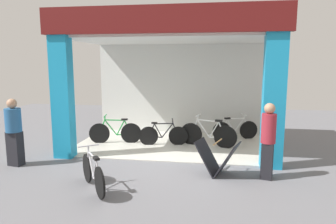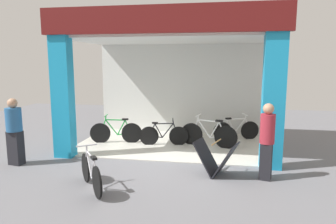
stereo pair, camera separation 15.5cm
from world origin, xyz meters
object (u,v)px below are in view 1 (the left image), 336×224
bicycle_parked_0 (93,173)px  bicycle_inside_2 (163,135)px  sandwich_board_sign (217,158)px  bicycle_inside_3 (235,130)px  pedestrian_0 (268,140)px  pedestrian_1 (14,131)px  bicycle_inside_1 (115,132)px  bicycle_inside_0 (208,134)px

bicycle_parked_0 → bicycle_inside_2: bearing=77.4°
bicycle_parked_0 → sandwich_board_sign: size_ratio=1.19×
bicycle_inside_3 → pedestrian_0: bearing=-81.4°
pedestrian_0 → pedestrian_1: size_ratio=1.01×
bicycle_inside_1 → bicycle_inside_3: 3.85m
bicycle_inside_0 → bicycle_inside_2: bearing=-177.1°
bicycle_inside_0 → bicycle_parked_0: size_ratio=1.36×
bicycle_inside_3 → bicycle_inside_0: bearing=-129.8°
pedestrian_0 → pedestrian_1: pedestrian_0 is taller
bicycle_parked_0 → pedestrian_1: 2.76m
bicycle_inside_0 → bicycle_inside_2: (-1.35, -0.07, -0.06)m
sandwich_board_sign → pedestrian_1: pedestrian_1 is taller
bicycle_inside_3 → bicycle_parked_0: bearing=-122.9°
bicycle_parked_0 → sandwich_board_sign: bicycle_parked_0 is taller
bicycle_inside_1 → bicycle_inside_2: (1.51, -0.00, -0.03)m
sandwich_board_sign → pedestrian_0: 1.17m
bicycle_inside_0 → bicycle_inside_3: 1.31m
bicycle_inside_1 → pedestrian_1: size_ratio=0.97×
bicycle_parked_0 → sandwich_board_sign: 2.72m
sandwich_board_sign → pedestrian_1: size_ratio=0.64×
bicycle_parked_0 → pedestrian_0: bearing=18.9°
bicycle_inside_3 → pedestrian_0: (0.52, -3.41, 0.52)m
bicycle_inside_3 → pedestrian_0: size_ratio=0.88×
bicycle_inside_2 → pedestrian_0: pedestrian_0 is taller
bicycle_inside_0 → bicycle_inside_3: (0.84, 1.00, -0.04)m
bicycle_inside_0 → pedestrian_0: pedestrian_0 is taller
bicycle_inside_0 → bicycle_inside_3: bearing=50.2°
bicycle_inside_1 → pedestrian_1: bearing=-125.9°
bicycle_inside_2 → bicycle_inside_1: bearing=179.8°
bicycle_inside_1 → pedestrian_0: size_ratio=0.96×
bicycle_inside_0 → sandwich_board_sign: bearing=-83.1°
bicycle_inside_1 → bicycle_inside_3: size_ratio=1.10×
sandwich_board_sign → pedestrian_0: (1.07, -0.04, 0.47)m
bicycle_inside_2 → bicycle_inside_3: bicycle_inside_3 is taller
bicycle_inside_0 → bicycle_parked_0: bearing=-120.7°
bicycle_inside_2 → pedestrian_0: (2.70, -2.34, 0.53)m
pedestrian_0 → pedestrian_1: bearing=-179.3°
bicycle_inside_2 → sandwich_board_sign: 2.82m
bicycle_inside_3 → bicycle_inside_2: bearing=-153.9°
pedestrian_1 → bicycle_inside_2: bearing=36.5°
bicycle_inside_1 → pedestrian_1: pedestrian_1 is taller
pedestrian_0 → bicycle_inside_0: bearing=119.4°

